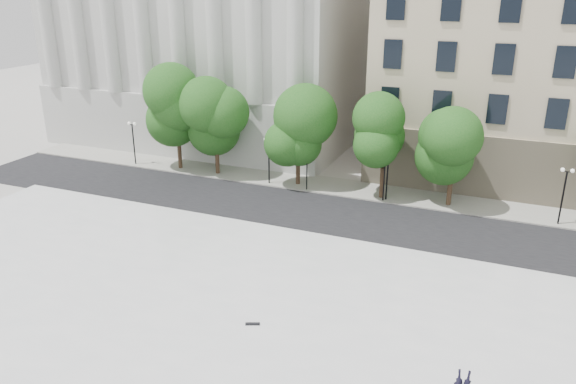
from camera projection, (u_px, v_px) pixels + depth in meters
name	position (u px, v px, depth m)	size (l,w,h in m)	color
ground	(165.00, 352.00, 25.63)	(160.00, 160.00, 0.00)	beige
plaza	(199.00, 314.00, 28.15)	(44.00, 22.00, 0.45)	white
street	(305.00, 212.00, 41.19)	(60.00, 8.00, 0.02)	black
far_sidewalk	(331.00, 186.00, 46.36)	(60.00, 4.00, 0.12)	#A3A096
building_west	(228.00, 11.00, 60.57)	(31.50, 27.65, 25.60)	#B3B3AE
traffic_light_west	(307.00, 147.00, 44.16)	(0.44, 1.78, 4.21)	black
traffic_light_east	(386.00, 155.00, 41.89)	(0.50, 1.84, 4.23)	black
skateboard	(253.00, 324.00, 26.92)	(0.69, 0.18, 0.07)	black
street_trees	(333.00, 132.00, 43.96)	(38.78, 4.98, 7.53)	#382619
lamp_posts	(323.00, 158.00, 44.26)	(36.47, 0.28, 4.33)	black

